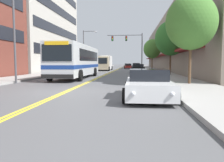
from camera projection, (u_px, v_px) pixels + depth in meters
name	position (u px, v px, depth m)	size (l,w,h in m)	color
ground_plane	(117.00, 70.00, 48.85)	(240.00, 240.00, 0.00)	#565659
sidewalk_left	(85.00, 69.00, 49.56)	(3.58, 106.00, 0.16)	#9E9B96
sidewalk_right	(150.00, 69.00, 48.13)	(3.58, 106.00, 0.16)	#9E9B96
centre_line	(117.00, 70.00, 48.85)	(0.34, 106.00, 0.01)	yellow
office_tower_left	(27.00, 2.00, 38.86)	(12.08, 23.16, 24.72)	#BCB7AD
storefront_row_right	(179.00, 45.00, 47.10)	(9.10, 68.00, 10.49)	gray
city_bus	(77.00, 60.00, 22.40)	(2.95, 11.60, 3.26)	silver
car_dark_grey_parked_left_near	(87.00, 68.00, 37.66)	(2.07, 4.48, 1.43)	#38383D
car_beige_parked_left_mid	(94.00, 67.00, 44.54)	(2.20, 4.17, 1.41)	#BCAD89
car_white_parked_right_foreground	(148.00, 85.00, 9.78)	(2.17, 4.63, 1.29)	white
car_black_parked_right_mid	(138.00, 69.00, 33.17)	(2.17, 4.53, 1.36)	black
car_charcoal_parked_right_far	(136.00, 67.00, 48.81)	(2.13, 4.91, 1.46)	#232328
car_champagne_moving_lead	(127.00, 66.00, 68.77)	(2.10, 4.43, 1.26)	beige
car_red_moving_second	(128.00, 66.00, 57.61)	(2.07, 4.13, 1.26)	maroon
box_truck	(104.00, 63.00, 43.72)	(2.82, 7.42, 2.94)	#BCAD89
traffic_signal_mast	(130.00, 44.00, 40.45)	(6.56, 0.38, 6.98)	#47474C
street_lamp_left_near	(18.00, 26.00, 16.36)	(2.18, 0.28, 7.24)	#47474C
street_lamp_left_far	(86.00, 47.00, 39.15)	(2.54, 0.28, 7.29)	#47474C
street_tree_right_near	(191.00, 22.00, 14.53)	(3.36, 3.36, 5.96)	brown
street_tree_right_mid	(171.00, 38.00, 25.60)	(3.69, 3.69, 6.29)	brown
street_tree_right_far	(152.00, 49.00, 37.70)	(3.01, 3.01, 5.43)	brown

